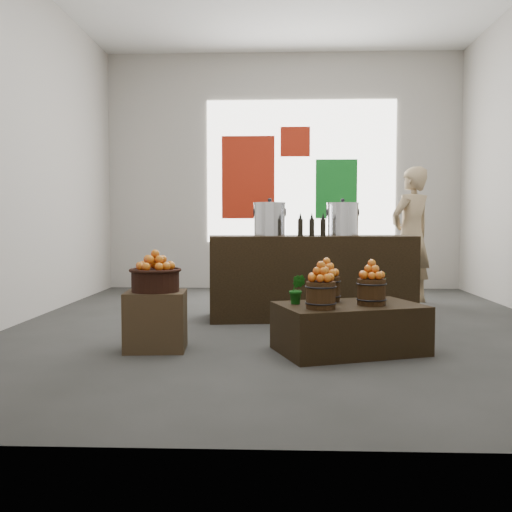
{
  "coord_description": "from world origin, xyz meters",
  "views": [
    {
      "loc": [
        -0.1,
        -6.3,
        1.14
      ],
      "look_at": [
        -0.32,
        -0.4,
        0.79
      ],
      "focal_mm": 40.0,
      "sensor_mm": 36.0,
      "label": 1
    }
  ],
  "objects_px": {
    "display_table": "(349,328)",
    "stock_pot_left": "(270,220)",
    "stock_pot_center": "(343,220)",
    "wicker_basket": "(155,281)",
    "crate": "(156,321)",
    "counter": "(311,277)",
    "shopper": "(411,235)"
  },
  "relations": [
    {
      "from": "counter",
      "to": "stock_pot_center",
      "type": "relative_size",
      "value": 6.47
    },
    {
      "from": "stock_pot_left",
      "to": "wicker_basket",
      "type": "bearing_deg",
      "value": -120.07
    },
    {
      "from": "crate",
      "to": "wicker_basket",
      "type": "height_order",
      "value": "wicker_basket"
    },
    {
      "from": "display_table",
      "to": "stock_pot_left",
      "type": "distance_m",
      "value": 2.1
    },
    {
      "from": "stock_pot_left",
      "to": "shopper",
      "type": "bearing_deg",
      "value": 34.81
    },
    {
      "from": "wicker_basket",
      "to": "shopper",
      "type": "xyz_separation_m",
      "value": [
        2.96,
        3.08,
        0.33
      ]
    },
    {
      "from": "wicker_basket",
      "to": "crate",
      "type": "bearing_deg",
      "value": 0.0
    },
    {
      "from": "display_table",
      "to": "wicker_basket",
      "type": "bearing_deg",
      "value": 160.56
    },
    {
      "from": "display_table",
      "to": "stock_pot_center",
      "type": "bearing_deg",
      "value": 66.67
    },
    {
      "from": "counter",
      "to": "stock_pot_center",
      "type": "bearing_deg",
      "value": -0.0
    },
    {
      "from": "stock_pot_left",
      "to": "stock_pot_center",
      "type": "height_order",
      "value": "same"
    },
    {
      "from": "counter",
      "to": "stock_pot_left",
      "type": "height_order",
      "value": "stock_pot_left"
    },
    {
      "from": "counter",
      "to": "shopper",
      "type": "relative_size",
      "value": 1.25
    },
    {
      "from": "display_table",
      "to": "counter",
      "type": "bearing_deg",
      "value": 78.66
    },
    {
      "from": "crate",
      "to": "stock_pot_center",
      "type": "distance_m",
      "value": 2.75
    },
    {
      "from": "wicker_basket",
      "to": "shopper",
      "type": "distance_m",
      "value": 4.28
    },
    {
      "from": "wicker_basket",
      "to": "display_table",
      "type": "distance_m",
      "value": 1.76
    },
    {
      "from": "display_table",
      "to": "stock_pot_left",
      "type": "relative_size",
      "value": 3.31
    },
    {
      "from": "counter",
      "to": "shopper",
      "type": "xyz_separation_m",
      "value": [
        1.48,
        1.31,
        0.47
      ]
    },
    {
      "from": "stock_pot_left",
      "to": "shopper",
      "type": "xyz_separation_m",
      "value": [
        1.97,
        1.37,
        -0.21
      ]
    },
    {
      "from": "crate",
      "to": "counter",
      "type": "bearing_deg",
      "value": 50.15
    },
    {
      "from": "wicker_basket",
      "to": "stock_pot_center",
      "type": "height_order",
      "value": "stock_pot_center"
    },
    {
      "from": "crate",
      "to": "display_table",
      "type": "bearing_deg",
      "value": -0.44
    },
    {
      "from": "shopper",
      "to": "stock_pot_center",
      "type": "bearing_deg",
      "value": 13.81
    },
    {
      "from": "counter",
      "to": "shopper",
      "type": "height_order",
      "value": "shopper"
    },
    {
      "from": "stock_pot_center",
      "to": "shopper",
      "type": "bearing_deg",
      "value": 48.88
    },
    {
      "from": "counter",
      "to": "stock_pot_left",
      "type": "bearing_deg",
      "value": 180.0
    },
    {
      "from": "counter",
      "to": "stock_pot_left",
      "type": "xyz_separation_m",
      "value": [
        -0.49,
        -0.06,
        0.67
      ]
    },
    {
      "from": "crate",
      "to": "wicker_basket",
      "type": "xyz_separation_m",
      "value": [
        0.0,
        0.0,
        0.36
      ]
    },
    {
      "from": "display_table",
      "to": "counter",
      "type": "distance_m",
      "value": 1.82
    },
    {
      "from": "crate",
      "to": "stock_pot_center",
      "type": "bearing_deg",
      "value": 44.38
    },
    {
      "from": "crate",
      "to": "wicker_basket",
      "type": "relative_size",
      "value": 1.25
    }
  ]
}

